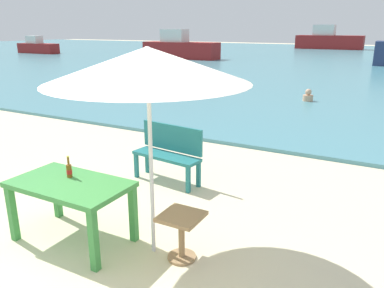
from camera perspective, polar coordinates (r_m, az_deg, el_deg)
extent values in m
plane|color=beige|center=(4.33, -16.78, -18.73)|extent=(120.00, 120.00, 0.00)
cube|color=teal|center=(32.57, 24.34, 11.34)|extent=(120.00, 50.00, 0.08)
cube|color=#3D8C42|center=(4.67, -17.84, -5.77)|extent=(1.40, 0.80, 0.06)
cube|color=#3D8C42|center=(5.10, -25.30, -9.38)|extent=(0.08, 0.08, 0.70)
cube|color=#3D8C42|center=(4.22, -14.51, -13.88)|extent=(0.08, 0.08, 0.70)
cube|color=#3D8C42|center=(5.47, -19.62, -6.87)|extent=(0.08, 0.08, 0.70)
cube|color=#3D8C42|center=(4.66, -8.78, -10.32)|extent=(0.08, 0.08, 0.70)
cylinder|color=brown|center=(4.78, -17.91, -3.88)|extent=(0.06, 0.06, 0.16)
cone|color=brown|center=(4.75, -17.99, -3.00)|extent=(0.06, 0.06, 0.03)
cylinder|color=brown|center=(4.74, -18.06, -2.35)|extent=(0.03, 0.03, 0.09)
cylinder|color=red|center=(4.78, -17.90, -3.96)|extent=(0.07, 0.07, 0.05)
cylinder|color=gold|center=(4.72, -18.11, -1.81)|extent=(0.03, 0.03, 0.01)
cylinder|color=silver|center=(4.10, -6.19, -1.95)|extent=(0.04, 0.04, 2.30)
cone|color=silver|center=(3.89, -6.66, 11.67)|extent=(2.10, 2.10, 0.36)
cube|color=#9E7A51|center=(4.19, -1.60, -10.79)|extent=(0.44, 0.44, 0.04)
cylinder|color=#9E7A51|center=(4.33, -1.57, -13.95)|extent=(0.07, 0.07, 0.50)
cylinder|color=#9E7A51|center=(4.45, -1.55, -16.55)|extent=(0.32, 0.32, 0.03)
cube|color=#237275|center=(6.27, -3.89, -1.85)|extent=(1.24, 0.51, 0.05)
cube|color=#237275|center=(6.30, -3.02, 0.94)|extent=(1.20, 0.19, 0.44)
cube|color=#237275|center=(6.60, -8.32, -3.20)|extent=(0.06, 0.06, 0.42)
cube|color=#237275|center=(5.93, -0.58, -5.39)|extent=(0.06, 0.06, 0.42)
cube|color=#237275|center=(6.79, -6.69, -2.54)|extent=(0.06, 0.06, 0.42)
cube|color=#237275|center=(6.14, 0.97, -4.58)|extent=(0.06, 0.06, 0.42)
cylinder|color=tan|center=(13.57, 16.96, 6.61)|extent=(0.34, 0.34, 0.20)
sphere|color=tan|center=(13.53, 17.04, 7.46)|extent=(0.21, 0.21, 0.21)
cube|color=maroon|center=(40.31, -22.05, 13.14)|extent=(4.44, 1.21, 0.91)
cube|color=silver|center=(40.59, -22.56, 14.26)|extent=(1.41, 0.91, 0.71)
cube|color=maroon|center=(47.58, 19.86, 14.15)|extent=(7.30, 1.99, 1.49)
cube|color=silver|center=(47.67, 19.21, 15.82)|extent=(2.32, 1.49, 1.16)
cube|color=maroon|center=(31.13, -1.68, 13.85)|extent=(6.20, 1.69, 1.27)
cube|color=silver|center=(31.38, -2.63, 15.93)|extent=(1.97, 1.27, 0.99)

